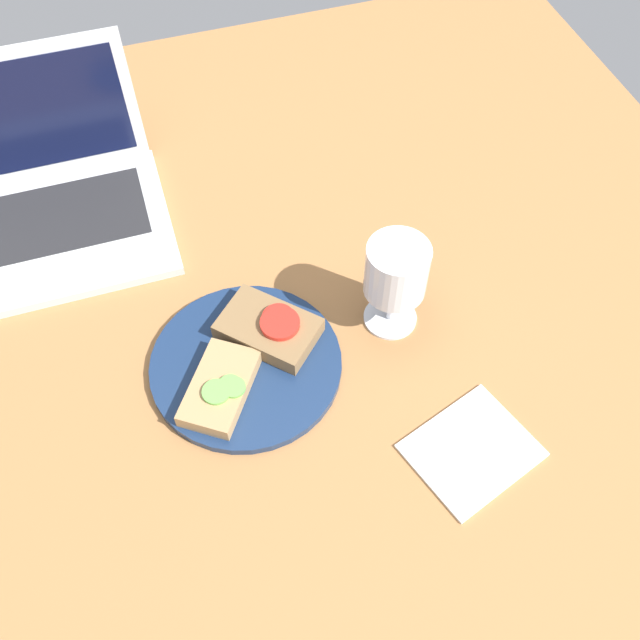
% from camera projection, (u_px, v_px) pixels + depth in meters
% --- Properties ---
extents(wooden_table, '(1.40, 1.40, 0.03)m').
position_uv_depth(wooden_table, '(279.00, 354.00, 0.91)').
color(wooden_table, '#9E6B3D').
rests_on(wooden_table, ground).
extents(plate, '(0.24, 0.24, 0.01)m').
position_uv_depth(plate, '(246.00, 364.00, 0.88)').
color(plate, navy).
rests_on(plate, wooden_table).
extents(sandwich_with_cucumber, '(0.12, 0.13, 0.02)m').
position_uv_depth(sandwich_with_cucumber, '(220.00, 388.00, 0.84)').
color(sandwich_with_cucumber, '#A88456').
rests_on(sandwich_with_cucumber, plate).
extents(sandwich_with_tomato, '(0.14, 0.14, 0.03)m').
position_uv_depth(sandwich_with_tomato, '(270.00, 328.00, 0.89)').
color(sandwich_with_tomato, brown).
rests_on(sandwich_with_tomato, plate).
extents(wine_glass, '(0.08, 0.08, 0.14)m').
position_uv_depth(wine_glass, '(396.00, 275.00, 0.85)').
color(wine_glass, white).
rests_on(wine_glass, wooden_table).
extents(laptop, '(0.32, 0.28, 0.21)m').
position_uv_depth(laptop, '(44.00, 194.00, 1.00)').
color(laptop, silver).
rests_on(laptop, wooden_table).
extents(napkin, '(0.17, 0.15, 0.00)m').
position_uv_depth(napkin, '(472.00, 450.00, 0.82)').
color(napkin, white).
rests_on(napkin, wooden_table).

